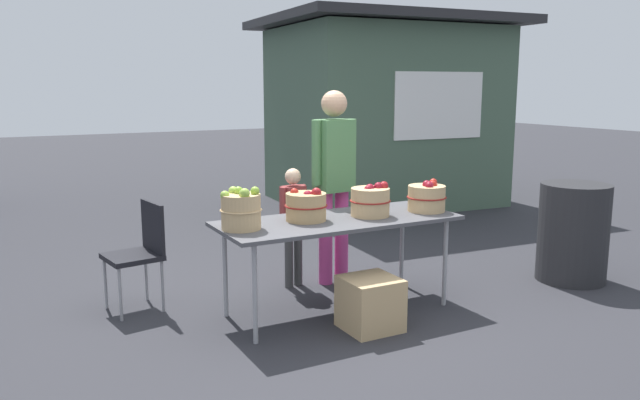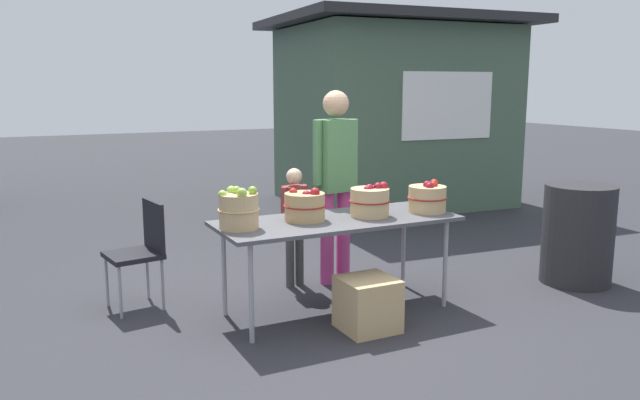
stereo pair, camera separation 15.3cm
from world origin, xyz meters
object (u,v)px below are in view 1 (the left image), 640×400
apple_basket_green_0 (241,210)px  apple_basket_red_2 (427,197)px  produce_crate (370,303)px  trash_barrel (573,233)px  apple_basket_red_1 (370,201)px  vendor_adult (334,171)px  market_table (338,224)px  apple_basket_red_0 (306,206)px  child_customer (293,218)px  folding_chair (141,247)px

apple_basket_green_0 → apple_basket_red_2: 1.60m
produce_crate → trash_barrel: bearing=3.3°
produce_crate → apple_basket_red_1: bearing=58.2°
apple_basket_red_2 → vendor_adult: vendor_adult is taller
market_table → trash_barrel: trash_barrel is taller
market_table → vendor_adult: 0.81m
apple_basket_red_0 → apple_basket_red_1: size_ratio=1.01×
apple_basket_red_1 → child_customer: child_customer is taller
apple_basket_red_0 → folding_chair: 1.37m
folding_chair → trash_barrel: trash_barrel is taller
market_table → vendor_adult: vendor_adult is taller
apple_basket_red_0 → produce_crate: size_ratio=0.85×
apple_basket_red_2 → child_customer: child_customer is taller
child_customer → market_table: bearing=77.7°
apple_basket_red_1 → produce_crate: size_ratio=0.84×
apple_basket_red_0 → vendor_adult: vendor_adult is taller
apple_basket_red_0 → trash_barrel: (2.54, -0.37, -0.41)m
market_table → apple_basket_green_0: size_ratio=6.04×
apple_basket_green_0 → produce_crate: size_ratio=0.81×
apple_basket_red_1 → folding_chair: (-1.64, 0.81, -0.36)m
trash_barrel → apple_basket_red_2: bearing=171.0°
apple_basket_red_0 → child_customer: (0.21, 0.67, -0.24)m
vendor_adult → apple_basket_green_0: bearing=23.8°
apple_basket_red_0 → folding_chair: bearing=146.7°
apple_basket_red_1 → child_customer: bearing=112.9°
vendor_adult → trash_barrel: size_ratio=1.93×
child_customer → trash_barrel: size_ratio=1.18×
apple_basket_green_0 → trash_barrel: apple_basket_green_0 is taller
apple_basket_green_0 → folding_chair: size_ratio=0.37×
apple_basket_red_1 → apple_basket_red_0: bearing=171.0°
market_table → apple_basket_red_2: apple_basket_red_2 is taller
child_customer → trash_barrel: 2.56m
apple_basket_red_0 → trash_barrel: 2.60m
apple_basket_red_0 → apple_basket_green_0: bearing=-176.1°
apple_basket_red_0 → trash_barrel: size_ratio=0.37×
trash_barrel → apple_basket_green_0: bearing=173.8°
market_table → apple_basket_red_1: 0.33m
apple_basket_red_1 → apple_basket_red_2: (0.52, -0.05, -0.00)m
produce_crate → apple_basket_red_0: bearing=117.8°
apple_basket_red_1 → market_table: bearing=174.5°
apple_basket_red_2 → child_customer: bearing=136.0°
child_customer → produce_crate: bearing=77.4°
apple_basket_red_0 → market_table: bearing=-12.9°
market_table → apple_basket_red_0: bearing=167.1°
apple_basket_red_1 → folding_chair: 1.86m
folding_chair → trash_barrel: bearing=64.6°
child_customer → folding_chair: 1.33m
apple_basket_red_2 → produce_crate: size_ratio=0.84×
apple_basket_green_0 → trash_barrel: (3.09, -0.34, -0.44)m
folding_chair → child_customer: bearing=78.8°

